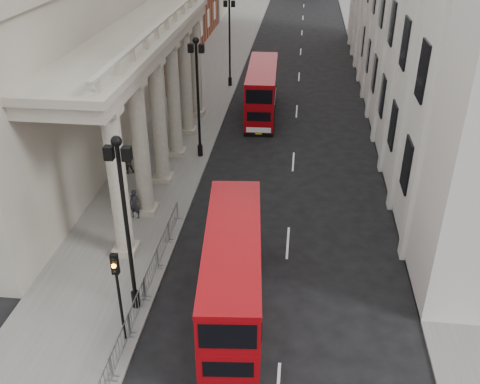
{
  "coord_description": "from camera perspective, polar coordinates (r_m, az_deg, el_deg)",
  "views": [
    {
      "loc": [
        6.19,
        -13.87,
        16.39
      ],
      "look_at": [
        3.43,
        9.86,
        3.03
      ],
      "focal_mm": 40.0,
      "sensor_mm": 36.0,
      "label": 1
    }
  ],
  "objects": [
    {
      "name": "traffic_light",
      "position": [
        21.74,
        -12.97,
        -9.35
      ],
      "size": [
        0.28,
        0.33,
        4.3
      ],
      "color": "black",
      "rests_on": "sidewalk_west"
    },
    {
      "name": "pedestrian_c",
      "position": [
        38.95,
        -8.46,
        5.59
      ],
      "size": [
        1.0,
        0.87,
        1.73
      ],
      "primitive_type": "imported",
      "rotation": [
        0.0,
        0.0,
        5.82
      ],
      "color": "black",
      "rests_on": "sidewalk_west"
    },
    {
      "name": "ground",
      "position": [
        22.35,
        -12.41,
        -18.88
      ],
      "size": [
        260.0,
        260.0,
        0.0
      ],
      "primitive_type": "plane",
      "color": "black",
      "rests_on": "ground"
    },
    {
      "name": "crowd_barriers",
      "position": [
        23.43,
        -11.75,
        -13.69
      ],
      "size": [
        0.5,
        18.75,
        1.1
      ],
      "color": "gray",
      "rests_on": "sidewalk_west"
    },
    {
      "name": "bus_far",
      "position": [
        45.06,
        2.35,
        10.77
      ],
      "size": [
        2.62,
        9.6,
        4.11
      ],
      "rotation": [
        0.0,
        0.0,
        0.03
      ],
      "color": "maroon",
      "rests_on": "ground"
    },
    {
      "name": "bus_near",
      "position": [
        23.09,
        -0.78,
        -8.81
      ],
      "size": [
        3.19,
        9.77,
        4.14
      ],
      "rotation": [
        0.0,
        0.0,
        0.09
      ],
      "color": "#94060C",
      "rests_on": "ground"
    },
    {
      "name": "lamp_post_south",
      "position": [
        22.3,
        -12.12,
        -2.49
      ],
      "size": [
        1.05,
        0.44,
        8.32
      ],
      "color": "black",
      "rests_on": "sidewalk_west"
    },
    {
      "name": "sidewalk_west",
      "position": [
        47.7,
        -4.93,
        9.09
      ],
      "size": [
        6.0,
        140.0,
        0.12
      ],
      "primitive_type": "cube",
      "color": "slate",
      "rests_on": "ground"
    },
    {
      "name": "portico_building",
      "position": [
        37.45,
        -20.55,
        11.29
      ],
      "size": [
        9.0,
        28.0,
        12.0
      ],
      "primitive_type": "cube",
      "color": "gray",
      "rests_on": "ground"
    },
    {
      "name": "lamp_post_mid",
      "position": [
        36.4,
        -4.53,
        10.75
      ],
      "size": [
        1.05,
        0.44,
        8.32
      ],
      "color": "black",
      "rests_on": "sidewalk_west"
    },
    {
      "name": "kerb",
      "position": [
        47.22,
        -1.37,
        8.99
      ],
      "size": [
        0.2,
        140.0,
        0.14
      ],
      "primitive_type": "cube",
      "color": "slate",
      "rests_on": "ground"
    },
    {
      "name": "lamp_post_north",
      "position": [
        51.62,
        -1.12,
        16.37
      ],
      "size": [
        1.05,
        0.44,
        8.32
      ],
      "color": "black",
      "rests_on": "sidewalk_west"
    },
    {
      "name": "sidewalk_east",
      "position": [
        47.38,
        15.25,
        8.01
      ],
      "size": [
        3.0,
        140.0,
        0.12
      ],
      "primitive_type": "cube",
      "color": "slate",
      "rests_on": "ground"
    },
    {
      "name": "pedestrian_b",
      "position": [
        36.08,
        -11.94,
        3.17
      ],
      "size": [
        0.99,
        0.93,
        1.61
      ],
      "primitive_type": "imported",
      "rotation": [
        0.0,
        0.0,
        3.7
      ],
      "color": "black",
      "rests_on": "sidewalk_west"
    },
    {
      "name": "pedestrian_a",
      "position": [
        30.88,
        -11.15,
        -1.27
      ],
      "size": [
        0.72,
        0.54,
        1.77
      ],
      "primitive_type": "imported",
      "rotation": [
        0.0,
        0.0,
        -0.2
      ],
      "color": "black",
      "rests_on": "sidewalk_west"
    }
  ]
}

